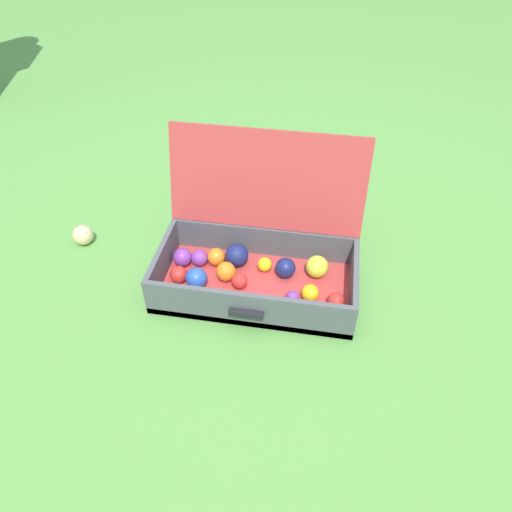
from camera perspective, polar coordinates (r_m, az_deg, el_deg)
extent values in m
plane|color=#569342|center=(1.64, 0.93, -4.63)|extent=(16.00, 16.00, 0.00)
cube|color=#B23838|center=(1.65, 0.00, -3.62)|extent=(0.67, 0.34, 0.03)
cube|color=#4C5156|center=(1.68, -11.02, -0.85)|extent=(0.02, 0.34, 0.14)
cube|color=#4C5156|center=(1.60, 11.57, -3.51)|extent=(0.02, 0.34, 0.14)
cube|color=#4C5156|center=(1.50, -1.04, -6.46)|extent=(0.63, 0.02, 0.14)
cube|color=#4C5156|center=(1.73, 0.90, 1.51)|extent=(0.63, 0.02, 0.14)
cube|color=#B23838|center=(1.63, 1.28, 9.01)|extent=(0.67, 0.11, 0.33)
cube|color=black|center=(1.48, -1.19, -6.89)|extent=(0.11, 0.02, 0.02)
sphere|color=red|center=(1.65, -9.23, -2.21)|extent=(0.06, 0.06, 0.06)
sphere|color=purple|center=(1.70, -6.76, -0.24)|extent=(0.06, 0.06, 0.06)
sphere|color=blue|center=(1.62, -7.15, -2.66)|extent=(0.07, 0.07, 0.07)
sphere|color=purple|center=(1.57, 4.40, -4.96)|extent=(0.05, 0.05, 0.05)
sphere|color=orange|center=(1.64, -3.62, -1.87)|extent=(0.07, 0.07, 0.07)
sphere|color=red|center=(1.61, -2.01, -3.11)|extent=(0.05, 0.05, 0.05)
sphere|color=yellow|center=(1.58, 6.48, -4.41)|extent=(0.06, 0.06, 0.06)
sphere|color=navy|center=(1.69, -2.31, 0.10)|extent=(0.08, 0.08, 0.08)
sphere|color=#CCDB38|center=(1.66, 7.31, -1.27)|extent=(0.08, 0.08, 0.08)
sphere|color=navy|center=(1.65, 3.54, -1.42)|extent=(0.07, 0.07, 0.07)
sphere|color=yellow|center=(1.67, 1.05, -1.03)|extent=(0.05, 0.05, 0.05)
sphere|color=red|center=(1.57, 9.54, -5.30)|extent=(0.06, 0.06, 0.06)
sphere|color=white|center=(1.55, 0.75, -5.59)|extent=(0.05, 0.05, 0.05)
sphere|color=orange|center=(1.70, -4.77, -0.09)|extent=(0.06, 0.06, 0.06)
sphere|color=purple|center=(1.71, -8.79, -0.14)|extent=(0.07, 0.07, 0.07)
sphere|color=#D1B784|center=(1.93, -19.97, 2.36)|extent=(0.08, 0.08, 0.08)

